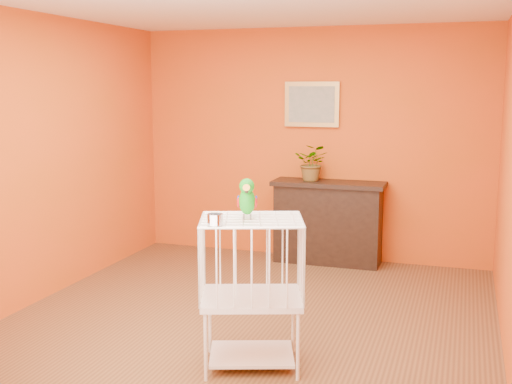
% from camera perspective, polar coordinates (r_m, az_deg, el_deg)
% --- Properties ---
extents(ground, '(4.50, 4.50, 0.00)m').
position_cam_1_polar(ground, '(5.47, -0.75, -11.48)').
color(ground, brown).
rests_on(ground, ground).
extents(room_shell, '(4.50, 4.50, 4.50)m').
position_cam_1_polar(room_shell, '(5.12, -0.79, 5.31)').
color(room_shell, '#D14913').
rests_on(room_shell, ground).
extents(console_cabinet, '(1.23, 0.44, 0.91)m').
position_cam_1_polar(console_cabinet, '(7.17, 6.40, -2.68)').
color(console_cabinet, black).
rests_on(console_cabinet, ground).
extents(potted_plant, '(0.37, 0.41, 0.32)m').
position_cam_1_polar(potted_plant, '(7.09, 5.01, 2.25)').
color(potted_plant, '#26722D').
rests_on(potted_plant, console_cabinet).
extents(framed_picture, '(0.62, 0.04, 0.50)m').
position_cam_1_polar(framed_picture, '(7.25, 4.98, 7.77)').
color(framed_picture, '#B0853F').
rests_on(framed_picture, room_shell).
extents(birdcage, '(0.82, 0.72, 1.05)m').
position_cam_1_polar(birdcage, '(4.49, -0.40, -8.77)').
color(birdcage, white).
rests_on(birdcage, ground).
extents(feed_cup, '(0.10, 0.10, 0.07)m').
position_cam_1_polar(feed_cup, '(4.15, -3.66, -2.45)').
color(feed_cup, silver).
rests_on(feed_cup, birdcage).
extents(parrot, '(0.15, 0.26, 0.29)m').
position_cam_1_polar(parrot, '(4.30, -0.80, -0.58)').
color(parrot, '#59544C').
rests_on(parrot, birdcage).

